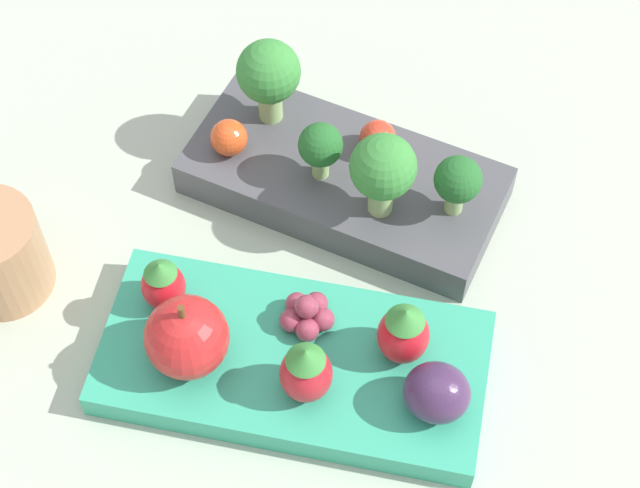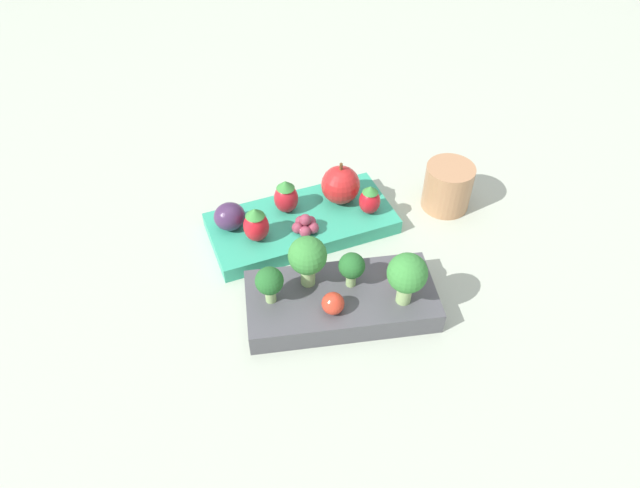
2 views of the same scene
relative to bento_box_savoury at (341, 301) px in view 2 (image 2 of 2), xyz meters
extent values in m
plane|color=#ADB7A3|center=(-0.01, -0.06, -0.01)|extent=(4.00, 4.00, 0.00)
cube|color=#4C4C51|center=(0.00, 0.00, 0.00)|extent=(0.22, 0.12, 0.03)
cube|color=#33A87F|center=(0.01, -0.14, 0.00)|extent=(0.23, 0.12, 0.02)
cylinder|color=#93B770|center=(-0.01, -0.01, 0.02)|extent=(0.01, 0.01, 0.02)
sphere|color=#236028|center=(-0.01, -0.01, 0.04)|extent=(0.03, 0.03, 0.03)
cylinder|color=#93B770|center=(0.07, -0.01, 0.02)|extent=(0.01, 0.01, 0.02)
sphere|color=#236028|center=(0.07, -0.01, 0.04)|extent=(0.03, 0.03, 0.03)
cylinder|color=#93B770|center=(-0.06, 0.03, 0.03)|extent=(0.02, 0.02, 0.02)
sphere|color=#388438|center=(-0.06, 0.03, 0.06)|extent=(0.04, 0.04, 0.04)
cylinder|color=#93B770|center=(0.03, -0.02, 0.03)|extent=(0.02, 0.02, 0.02)
sphere|color=#388438|center=(0.03, -0.02, 0.06)|extent=(0.04, 0.04, 0.04)
sphere|color=#DB4C1E|center=(-0.08, -0.01, 0.03)|extent=(0.02, 0.02, 0.02)
sphere|color=red|center=(0.02, 0.02, 0.03)|extent=(0.02, 0.02, 0.02)
sphere|color=red|center=(-0.05, -0.15, 0.03)|extent=(0.05, 0.05, 0.05)
cylinder|color=brown|center=(-0.05, -0.15, 0.06)|extent=(0.00, 0.00, 0.01)
ellipsoid|color=red|center=(0.02, -0.15, 0.03)|extent=(0.03, 0.03, 0.04)
cone|color=#388438|center=(0.02, -0.15, 0.05)|extent=(0.02, 0.02, 0.01)
ellipsoid|color=red|center=(0.07, -0.12, 0.03)|extent=(0.03, 0.03, 0.04)
cone|color=#388438|center=(0.07, -0.12, 0.05)|extent=(0.02, 0.02, 0.01)
ellipsoid|color=red|center=(-0.08, -0.12, 0.02)|extent=(0.03, 0.03, 0.03)
cone|color=#388438|center=(-0.08, -0.12, 0.04)|extent=(0.02, 0.02, 0.01)
ellipsoid|color=#42284C|center=(0.09, -0.14, 0.02)|extent=(0.04, 0.03, 0.03)
sphere|color=#93384C|center=(0.02, -0.11, 0.01)|extent=(0.01, 0.01, 0.01)
sphere|color=#93384C|center=(0.01, -0.10, 0.01)|extent=(0.01, 0.01, 0.01)
sphere|color=#93384C|center=(0.00, -0.11, 0.01)|extent=(0.01, 0.01, 0.01)
sphere|color=#93384C|center=(0.00, -0.12, 0.01)|extent=(0.01, 0.01, 0.01)
sphere|color=#93384C|center=(0.01, -0.12, 0.01)|extent=(0.01, 0.01, 0.01)
sphere|color=#93384C|center=(0.01, -0.11, 0.02)|extent=(0.01, 0.01, 0.01)
cylinder|color=tan|center=(-0.19, -0.12, 0.02)|extent=(0.06, 0.06, 0.06)
camera|label=1|loc=(0.10, -0.41, 0.56)|focal=60.00mm
camera|label=2|loc=(0.14, 0.37, 0.48)|focal=32.00mm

